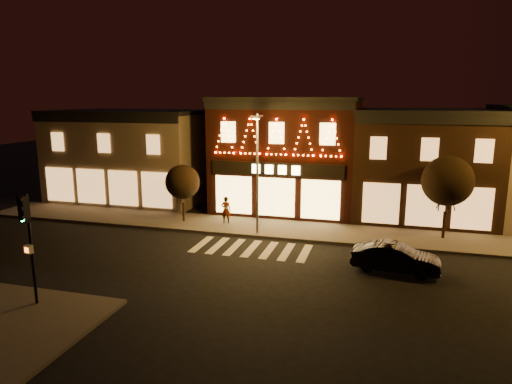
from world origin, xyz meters
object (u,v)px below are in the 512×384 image
at_px(dark_sedan, 396,258).
at_px(pedestrian, 226,210).
at_px(traffic_signal_near, 27,228).
at_px(streetlamp_mid, 257,165).

xyz_separation_m(dark_sedan, pedestrian, (-10.60, 5.55, 0.36)).
distance_m(traffic_signal_near, streetlamp_mid, 13.26).
relative_size(traffic_signal_near, streetlamp_mid, 0.62).
xyz_separation_m(streetlamp_mid, dark_sedan, (7.98, -3.76, -3.69)).
bearing_deg(streetlamp_mid, traffic_signal_near, -104.49).
distance_m(traffic_signal_near, pedestrian, 14.17).
bearing_deg(traffic_signal_near, dark_sedan, 39.65).
relative_size(streetlamp_mid, pedestrian, 4.03).
bearing_deg(streetlamp_mid, pedestrian, 157.97).
xyz_separation_m(traffic_signal_near, dark_sedan, (13.94, 8.04, -2.63)).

